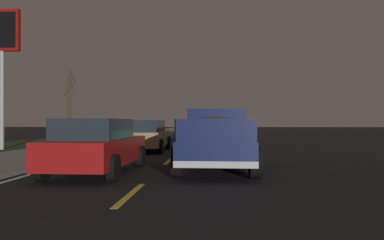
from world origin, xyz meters
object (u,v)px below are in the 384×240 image
sedan_white (187,128)px  sedan_tan (146,135)px  gas_price_sign (2,44)px  bare_tree_far (69,103)px  sedan_red (97,146)px  pickup_truck (216,137)px  sedan_green (213,133)px

sedan_white → sedan_tan: size_ratio=1.00×
sedan_white → sedan_tan: bearing=179.7°
gas_price_sign → sedan_white: bearing=-18.0°
sedan_tan → sedan_white: bearing=-0.3°
sedan_white → bare_tree_far: 14.65m
gas_price_sign → bare_tree_far: 14.20m
sedan_white → sedan_red: same height
sedan_red → bare_tree_far: size_ratio=0.71×
pickup_truck → sedan_red: bearing=109.3°
pickup_truck → bare_tree_far: 24.79m
pickup_truck → bare_tree_far: bearing=32.4°
sedan_white → sedan_red: size_ratio=1.00×
sedan_white → sedan_green: 21.71m
sedan_white → sedan_red: (-32.52, 0.11, 0.00)m
sedan_tan → bare_tree_far: (14.34, 9.81, 2.37)m
bare_tree_far → sedan_red: bearing=-155.9°
pickup_truck → sedan_red: 3.59m
sedan_white → pickup_truck: bearing=-174.0°
sedan_white → gas_price_sign: (-24.33, 7.91, 4.78)m
gas_price_sign → sedan_red: bearing=-136.4°
pickup_truck → sedan_green: size_ratio=1.23×
sedan_tan → bare_tree_far: size_ratio=0.71×
sedan_green → sedan_white: bearing=8.3°
pickup_truck → sedan_green: pickup_truck is taller
sedan_green → sedan_tan: same height
sedan_white → bare_tree_far: bearing=136.5°
sedan_white → sedan_green: size_ratio=0.99×
pickup_truck → sedan_green: bearing=0.8°
sedan_tan → gas_price_sign: 9.13m
sedan_red → gas_price_sign: 12.28m
sedan_tan → sedan_green: bearing=-44.6°
sedan_tan → sedan_red: bearing=-179.7°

